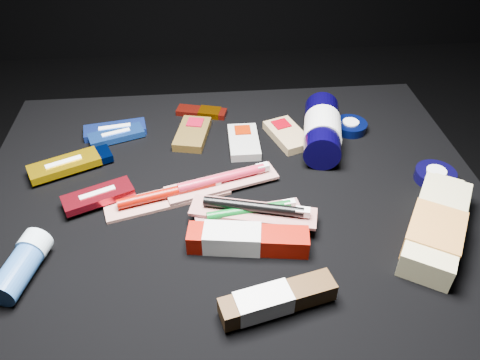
{
  "coord_description": "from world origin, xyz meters",
  "views": [
    {
      "loc": [
        -0.05,
        -0.68,
        0.99
      ],
      "look_at": [
        0.01,
        0.01,
        0.42
      ],
      "focal_mm": 35.0,
      "sensor_mm": 36.0,
      "label": 1
    }
  ],
  "objects": [
    {
      "name": "ground",
      "position": [
        0.0,
        0.0,
        0.0
      ],
      "size": [
        3.0,
        3.0,
        0.0
      ],
      "primitive_type": "plane",
      "color": "black",
      "rests_on": "ground"
    },
    {
      "name": "cloth_table",
      "position": [
        0.0,
        0.0,
        0.2
      ],
      "size": [
        0.98,
        0.78,
        0.4
      ],
      "primitive_type": "cube",
      "color": "black",
      "rests_on": "ground"
    },
    {
      "name": "luna_bar_0",
      "position": [
        -0.25,
        0.22,
        0.41
      ],
      "size": [
        0.14,
        0.07,
        0.02
      ],
      "rotation": [
        0.0,
        0.0,
        0.17
      ],
      "color": "#1C369B",
      "rests_on": "cloth_table"
    },
    {
      "name": "luna_bar_1",
      "position": [
        -0.24,
        0.2,
        0.41
      ],
      "size": [
        0.13,
        0.08,
        0.02
      ],
      "rotation": [
        0.0,
        0.0,
        0.34
      ],
      "color": "#1C4CB1",
      "rests_on": "cloth_table"
    },
    {
      "name": "luna_bar_2",
      "position": [
        -0.31,
        0.11,
        0.41
      ],
      "size": [
        0.14,
        0.09,
        0.02
      ],
      "rotation": [
        0.0,
        0.0,
        0.39
      ],
      "color": "black",
      "rests_on": "cloth_table"
    },
    {
      "name": "luna_bar_3",
      "position": [
        -0.33,
        0.09,
        0.42
      ],
      "size": [
        0.15,
        0.1,
        0.02
      ],
      "rotation": [
        0.0,
        0.0,
        0.43
      ],
      "color": "#D19E07",
      "rests_on": "cloth_table"
    },
    {
      "name": "luna_bar_4",
      "position": [
        -0.25,
        -0.01,
        0.42
      ],
      "size": [
        0.14,
        0.09,
        0.02
      ],
      "rotation": [
        0.0,
        0.0,
        0.41
      ],
      "color": "maroon",
      "rests_on": "cloth_table"
    },
    {
      "name": "clif_bar_0",
      "position": [
        -0.07,
        0.2,
        0.41
      ],
      "size": [
        0.09,
        0.13,
        0.02
      ],
      "rotation": [
        0.0,
        0.0,
        -0.22
      ],
      "color": "#4D3915",
      "rests_on": "cloth_table"
    },
    {
      "name": "clif_bar_1",
      "position": [
        0.04,
        0.16,
        0.41
      ],
      "size": [
        0.06,
        0.12,
        0.02
      ],
      "rotation": [
        0.0,
        0.0,
        -0.01
      ],
      "color": "#A6A7A0",
      "rests_on": "cloth_table"
    },
    {
      "name": "clif_bar_2",
      "position": [
        0.13,
        0.17,
        0.41
      ],
      "size": [
        0.1,
        0.13,
        0.02
      ],
      "rotation": [
        0.0,
        0.0,
        0.34
      ],
      "color": "#A28559",
      "rests_on": "cloth_table"
    },
    {
      "name": "power_bar",
      "position": [
        -0.05,
        0.28,
        0.41
      ],
      "size": [
        0.12,
        0.07,
        0.01
      ],
      "rotation": [
        0.0,
        0.0,
        -0.27
      ],
      "color": "maroon",
      "rests_on": "cloth_table"
    },
    {
      "name": "lotion_bottle",
      "position": [
        0.2,
        0.14,
        0.44
      ],
      "size": [
        0.11,
        0.25,
        0.08
      ],
      "rotation": [
        0.0,
        0.0,
        -0.22
      ],
      "color": "black",
      "rests_on": "cloth_table"
    },
    {
      "name": "cream_tin_upper",
      "position": [
        0.28,
        0.19,
        0.41
      ],
      "size": [
        0.07,
        0.07,
        0.02
      ],
      "rotation": [
        0.0,
        0.0,
        0.37
      ],
      "color": "black",
      "rests_on": "cloth_table"
    },
    {
      "name": "cream_tin_lower",
      "position": [
        0.4,
        0.0,
        0.41
      ],
      "size": [
        0.08,
        0.08,
        0.02
      ],
      "rotation": [
        0.0,
        0.0,
        0.1
      ],
      "color": "black",
      "rests_on": "cloth_table"
    },
    {
      "name": "bodywash_bottle",
      "position": [
        0.33,
        -0.15,
        0.42
      ],
      "size": [
        0.19,
        0.24,
        0.05
      ],
      "rotation": [
        0.0,
        0.0,
        -0.56
      ],
      "color": "beige",
      "rests_on": "cloth_table"
    },
    {
      "name": "deodorant_stick",
      "position": [
        -0.34,
        -0.17,
        0.42
      ],
      "size": [
        0.08,
        0.13,
        0.05
      ],
      "rotation": [
        0.0,
        0.0,
        -0.25
      ],
      "color": "#2A5697",
      "rests_on": "cloth_table"
    },
    {
      "name": "toothbrush_pack_0",
      "position": [
        -0.12,
        -0.01,
        0.41
      ],
      "size": [
        0.24,
        0.11,
        0.03
      ],
      "rotation": [
        0.0,
        0.0,
        0.27
      ],
      "color": "silver",
      "rests_on": "cloth_table"
    },
    {
      "name": "toothbrush_pack_1",
      "position": [
        -0.02,
        0.02,
        0.42
      ],
      "size": [
        0.23,
        0.11,
        0.02
      ],
      "rotation": [
        0.0,
        0.0,
        0.28
      ],
      "color": "silver",
      "rests_on": "cloth_table"
    },
    {
      "name": "toothbrush_pack_2",
      "position": [
        0.03,
        -0.08,
        0.42
      ],
      "size": [
        0.19,
        0.07,
        0.02
      ],
      "rotation": [
        0.0,
        0.0,
        0.13
      ],
      "color": "#B7AEAB",
      "rests_on": "cloth_table"
    },
    {
      "name": "toothbrush_pack_3",
      "position": [
        0.03,
        -0.09,
        0.43
      ],
      "size": [
        0.23,
        0.11,
        0.02
      ],
      "rotation": [
        0.0,
        0.0,
        -0.26
      ],
      "color": "#B8B0AB",
      "rests_on": "cloth_table"
    },
    {
      "name": "toothpaste_carton_red",
      "position": [
        0.01,
        -0.14,
        0.42
      ],
      "size": [
        0.21,
        0.07,
        0.04
      ],
      "rotation": [
        0.0,
        0.0,
        -0.14
      ],
      "color": "#8B0C02",
      "rests_on": "cloth_table"
    },
    {
      "name": "toothpaste_carton_green",
      "position": [
        0.04,
        -0.27,
        0.42
      ],
      "size": [
        0.18,
        0.08,
        0.03
      ],
      "rotation": [
        0.0,
        0.0,
        0.24
      ],
      "color": "#3F260F",
      "rests_on": "cloth_table"
    }
  ]
}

